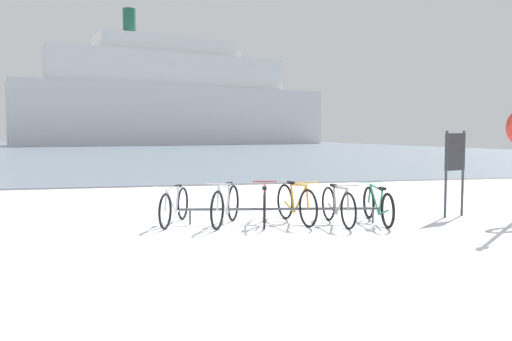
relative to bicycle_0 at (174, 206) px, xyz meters
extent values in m
cube|color=white|center=(0.48, -3.86, -0.38)|extent=(80.00, 22.00, 0.08)
cube|color=slate|center=(0.48, 62.14, -0.38)|extent=(80.00, 110.00, 0.08)
cube|color=#47474C|center=(0.48, 7.14, -0.36)|extent=(80.00, 0.50, 0.05)
cylinder|color=#4C5156|center=(1.96, -0.41, -0.06)|extent=(3.74, 0.76, 0.05)
cylinder|color=#4C5156|center=(0.28, -0.09, -0.20)|extent=(0.04, 0.04, 0.28)
cylinder|color=#4C5156|center=(3.64, -0.73, -0.20)|extent=(0.04, 0.04, 0.28)
torus|color=black|center=(-0.19, -0.48, -0.02)|extent=(0.28, 0.61, 0.64)
torus|color=black|center=(0.20, 0.49, -0.02)|extent=(0.28, 0.61, 0.64)
cylinder|color=silver|center=(-0.07, -0.17, 0.09)|extent=(0.24, 0.52, 0.54)
cylinder|color=silver|center=(0.06, 0.15, 0.07)|extent=(0.10, 0.19, 0.48)
cylinder|color=silver|center=(-0.04, -0.09, 0.33)|extent=(0.29, 0.64, 0.08)
cylinder|color=silver|center=(0.11, 0.28, -0.10)|extent=(0.20, 0.43, 0.18)
cylinder|color=silver|center=(-0.18, -0.44, 0.16)|extent=(0.08, 0.12, 0.38)
cube|color=black|center=(0.09, 0.22, 0.34)|extent=(0.15, 0.22, 0.05)
cylinder|color=silver|center=(-0.16, -0.41, 0.40)|extent=(0.44, 0.19, 0.02)
torus|color=black|center=(0.69, -0.75, 0.00)|extent=(0.35, 0.64, 0.70)
torus|color=black|center=(1.13, 0.11, 0.00)|extent=(0.35, 0.64, 0.70)
cylinder|color=silver|center=(0.83, -0.47, 0.13)|extent=(0.26, 0.47, 0.59)
cylinder|color=silver|center=(0.97, -0.19, 0.11)|extent=(0.11, 0.18, 0.52)
cylinder|color=silver|center=(0.86, -0.41, 0.39)|extent=(0.32, 0.58, 0.08)
cylinder|color=silver|center=(1.03, -0.07, -0.07)|extent=(0.23, 0.40, 0.19)
cylinder|color=silver|center=(0.70, -0.72, 0.21)|extent=(0.08, 0.11, 0.41)
cube|color=black|center=(1.01, -0.13, 0.40)|extent=(0.16, 0.21, 0.05)
cylinder|color=silver|center=(0.72, -0.69, 0.46)|extent=(0.42, 0.23, 0.02)
torus|color=black|center=(1.76, 0.12, -0.02)|extent=(0.20, 0.64, 0.65)
torus|color=black|center=(1.51, -0.83, -0.02)|extent=(0.20, 0.64, 0.65)
cylinder|color=#B22D2D|center=(1.68, -0.19, 0.10)|extent=(0.16, 0.51, 0.55)
cylinder|color=#B22D2D|center=(1.60, -0.50, 0.08)|extent=(0.08, 0.18, 0.49)
cylinder|color=#B22D2D|center=(1.66, -0.26, 0.34)|extent=(0.20, 0.63, 0.08)
cylinder|color=#B22D2D|center=(1.56, -0.63, -0.09)|extent=(0.14, 0.42, 0.18)
cylinder|color=#B22D2D|center=(1.75, 0.08, 0.17)|extent=(0.06, 0.11, 0.39)
cube|color=black|center=(1.58, -0.57, 0.36)|extent=(0.13, 0.21, 0.05)
cylinder|color=#B22D2D|center=(1.74, 0.05, 0.41)|extent=(0.45, 0.14, 0.02)
torus|color=black|center=(2.31, -0.87, 0.00)|extent=(0.15, 0.69, 0.69)
torus|color=black|center=(2.16, 0.09, 0.00)|extent=(0.15, 0.69, 0.69)
cylinder|color=gold|center=(2.26, -0.56, 0.13)|extent=(0.11, 0.51, 0.59)
cylinder|color=gold|center=(2.21, -0.25, 0.10)|extent=(0.06, 0.18, 0.52)
cylinder|color=gold|center=(2.25, -0.49, 0.39)|extent=(0.13, 0.63, 0.08)
cylinder|color=gold|center=(2.19, -0.11, -0.07)|extent=(0.10, 0.43, 0.19)
cylinder|color=gold|center=(2.30, -0.84, 0.21)|extent=(0.05, 0.11, 0.41)
cube|color=black|center=(2.20, -0.17, 0.40)|extent=(0.11, 0.21, 0.05)
cylinder|color=gold|center=(2.30, -0.80, 0.46)|extent=(0.46, 0.09, 0.02)
torus|color=black|center=(2.93, -1.21, -0.01)|extent=(0.04, 0.66, 0.66)
torus|color=black|center=(2.94, -0.25, -0.01)|extent=(0.04, 0.66, 0.66)
cylinder|color=gray|center=(2.93, -0.90, 0.10)|extent=(0.04, 0.51, 0.56)
cylinder|color=gray|center=(2.93, -0.59, 0.08)|extent=(0.04, 0.18, 0.50)
cylinder|color=gray|center=(2.93, -0.83, 0.35)|extent=(0.04, 0.63, 0.08)
cylinder|color=gray|center=(2.93, -0.45, -0.09)|extent=(0.04, 0.42, 0.18)
cylinder|color=gray|center=(2.93, -1.17, 0.18)|extent=(0.04, 0.11, 0.39)
cube|color=black|center=(2.93, -0.51, 0.37)|extent=(0.08, 0.20, 0.05)
cylinder|color=gray|center=(2.93, -1.14, 0.42)|extent=(0.46, 0.02, 0.02)
torus|color=black|center=(3.79, -0.23, -0.02)|extent=(0.14, 0.64, 0.64)
torus|color=black|center=(3.65, -1.28, -0.02)|extent=(0.14, 0.64, 0.64)
cylinder|color=#2D8C60|center=(3.75, -0.57, 0.09)|extent=(0.11, 0.56, 0.54)
cylinder|color=#2D8C60|center=(3.70, -0.91, 0.07)|extent=(0.06, 0.20, 0.48)
cylinder|color=#2D8C60|center=(3.74, -0.65, 0.32)|extent=(0.13, 0.69, 0.08)
cylinder|color=#2D8C60|center=(3.68, -1.06, -0.10)|extent=(0.10, 0.46, 0.18)
cylinder|color=#2D8C60|center=(3.79, -0.26, 0.16)|extent=(0.05, 0.12, 0.38)
cube|color=black|center=(3.69, -0.99, 0.34)|extent=(0.11, 0.21, 0.05)
cylinder|color=#2D8C60|center=(3.78, -0.30, 0.39)|extent=(0.46, 0.09, 0.02)
cylinder|color=#33383D|center=(5.35, -0.45, 0.53)|extent=(0.05, 0.05, 1.74)
cylinder|color=#33383D|center=(5.82, -0.32, 0.53)|extent=(0.05, 0.05, 1.74)
cube|color=#2D2D33|center=(5.59, -0.39, 0.97)|extent=(0.54, 0.19, 0.75)
cube|color=silver|center=(5.84, 79.34, 4.55)|extent=(54.18, 24.75, 9.79)
cube|color=white|center=(4.56, 78.99, 12.15)|extent=(40.93, 19.67, 5.39)
cube|color=white|center=(4.56, 78.99, 16.21)|extent=(25.12, 13.91, 2.74)
cylinder|color=#1E593F|center=(-1.85, 77.29, 19.79)|extent=(2.07, 2.07, 4.41)
camera|label=1|loc=(-0.62, -9.33, 1.31)|focal=35.27mm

